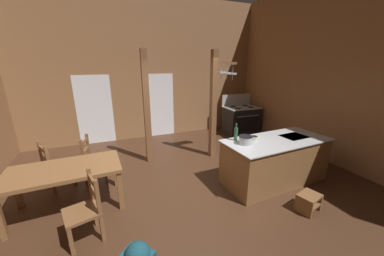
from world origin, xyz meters
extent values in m
cube|color=#422819|center=(0.00, 0.00, -0.05)|extent=(8.15, 7.83, 0.10)
cube|color=#93663F|center=(0.00, 3.58, 2.16)|extent=(8.15, 0.14, 4.33)
cube|color=#93663F|center=(3.75, 0.00, 2.16)|extent=(0.14, 7.83, 4.33)
cube|color=white|center=(-1.65, 3.51, 1.02)|extent=(1.00, 0.01, 2.05)
cube|color=white|center=(0.37, 3.51, 1.02)|extent=(0.84, 0.01, 2.05)
cube|color=brown|center=(1.76, -0.30, 0.45)|extent=(2.15, 1.02, 0.90)
cube|color=#B7BABF|center=(1.76, -0.30, 0.91)|extent=(2.21, 1.08, 0.02)
cube|color=black|center=(2.23, -0.27, 0.92)|extent=(0.54, 0.43, 0.00)
cube|color=black|center=(1.73, 0.13, 0.05)|extent=(1.99, 0.15, 0.10)
cube|color=black|center=(2.98, 2.68, 0.45)|extent=(1.12, 0.79, 0.90)
cube|color=black|center=(2.97, 2.29, 0.42)|extent=(0.93, 0.03, 0.52)
cylinder|color=#B7BABF|center=(2.97, 2.27, 0.70)|extent=(0.83, 0.04, 0.02)
cube|color=#B7BABF|center=(2.98, 2.68, 0.92)|extent=(1.16, 0.83, 0.03)
cube|color=#B7BABF|center=(2.99, 3.04, 1.12)|extent=(1.14, 0.07, 0.40)
cylinder|color=black|center=(3.22, 2.52, 0.94)|extent=(0.20, 0.20, 0.01)
cylinder|color=black|center=(2.73, 2.53, 0.94)|extent=(0.20, 0.20, 0.01)
cylinder|color=black|center=(3.23, 2.82, 0.94)|extent=(0.20, 0.20, 0.01)
cylinder|color=black|center=(2.74, 2.84, 0.94)|extent=(0.20, 0.20, 0.01)
cylinder|color=black|center=(3.30, 2.27, 0.82)|extent=(0.04, 0.03, 0.04)
cylinder|color=black|center=(3.08, 2.27, 0.82)|extent=(0.04, 0.03, 0.04)
cylinder|color=black|center=(2.86, 2.28, 0.82)|extent=(0.04, 0.03, 0.04)
cylinder|color=black|center=(2.64, 2.29, 0.82)|extent=(0.04, 0.03, 0.04)
cube|color=brown|center=(1.17, 1.34, 1.34)|extent=(0.15, 0.15, 2.68)
cube|color=brown|center=(1.44, 1.35, 2.37)|extent=(0.69, 0.11, 0.06)
cylinder|color=#B7BABF|center=(1.37, 1.34, 2.27)|extent=(0.01, 0.01, 0.19)
cylinder|color=#B7BABF|center=(1.37, 1.34, 2.15)|extent=(0.25, 0.25, 0.04)
cylinder|color=#B7BABF|center=(1.37, 1.34, 2.07)|extent=(0.02, 0.02, 0.14)
cylinder|color=#B7BABF|center=(1.54, 1.35, 2.26)|extent=(0.01, 0.01, 0.22)
cylinder|color=#B7BABF|center=(1.54, 1.35, 2.13)|extent=(0.22, 0.22, 0.04)
cylinder|color=#B7BABF|center=(1.54, 1.35, 2.05)|extent=(0.02, 0.02, 0.14)
cylinder|color=#B7BABF|center=(1.70, 1.36, 2.25)|extent=(0.01, 0.01, 0.23)
cylinder|color=#B7BABF|center=(1.70, 1.36, 2.11)|extent=(0.21, 0.21, 0.04)
cylinder|color=#B7BABF|center=(1.70, 1.36, 2.03)|extent=(0.02, 0.02, 0.14)
cube|color=brown|center=(-0.44, 1.63, 1.34)|extent=(0.14, 0.14, 2.68)
cube|color=brown|center=(1.62, -1.27, 0.28)|extent=(0.42, 0.36, 0.04)
cube|color=brown|center=(1.47, -1.31, 0.13)|extent=(0.11, 0.28, 0.26)
cube|color=brown|center=(1.78, -1.23, 0.13)|extent=(0.11, 0.28, 0.26)
cube|color=brown|center=(1.62, -1.27, 0.14)|extent=(0.38, 0.35, 0.03)
cube|color=brown|center=(-2.05, 0.32, 0.71)|extent=(1.74, 0.98, 0.06)
cube|color=brown|center=(-2.86, 0.67, 0.34)|extent=(0.08, 0.08, 0.68)
cube|color=brown|center=(-1.28, 0.74, 0.34)|extent=(0.08, 0.08, 0.68)
cube|color=brown|center=(-1.24, -0.04, 0.34)|extent=(0.08, 0.08, 0.68)
cube|color=brown|center=(-1.77, -0.53, 0.43)|extent=(0.54, 0.54, 0.04)
cube|color=brown|center=(-1.90, -0.76, 0.21)|extent=(0.06, 0.06, 0.41)
cube|color=brown|center=(-2.00, -0.39, 0.21)|extent=(0.06, 0.06, 0.41)
cube|color=brown|center=(-1.54, -0.66, 0.47)|extent=(0.06, 0.06, 0.95)
cube|color=brown|center=(-1.64, -0.30, 0.47)|extent=(0.06, 0.06, 0.95)
cube|color=brown|center=(-1.59, -0.48, 0.84)|extent=(0.13, 0.38, 0.07)
cube|color=brown|center=(-1.59, -0.48, 0.65)|extent=(0.13, 0.38, 0.07)
cube|color=brown|center=(-2.32, 1.17, 0.43)|extent=(0.59, 0.59, 0.04)
cube|color=brown|center=(-2.24, 1.43, 0.21)|extent=(0.07, 0.07, 0.41)
cube|color=brown|center=(-2.07, 1.09, 0.21)|extent=(0.07, 0.07, 0.41)
cube|color=brown|center=(-2.58, 1.25, 0.47)|extent=(0.07, 0.07, 0.95)
cube|color=brown|center=(-2.40, 0.92, 0.47)|extent=(0.07, 0.07, 0.95)
cube|color=brown|center=(-2.49, 1.08, 0.84)|extent=(0.21, 0.35, 0.07)
cube|color=brown|center=(-2.49, 1.08, 0.65)|extent=(0.21, 0.35, 0.07)
cube|color=brown|center=(-1.62, 1.18, 0.43)|extent=(0.52, 0.52, 0.04)
cube|color=brown|center=(-1.40, 1.32, 0.21)|extent=(0.06, 0.06, 0.41)
cube|color=brown|center=(-1.48, 0.95, 0.21)|extent=(0.06, 0.06, 0.41)
cube|color=brown|center=(-1.77, 1.40, 0.47)|extent=(0.06, 0.06, 0.95)
cube|color=brown|center=(-1.85, 1.03, 0.47)|extent=(0.06, 0.06, 0.95)
cube|color=brown|center=(-1.81, 1.22, 0.84)|extent=(0.11, 0.38, 0.07)
cube|color=brown|center=(-1.81, 1.22, 0.65)|extent=(0.11, 0.38, 0.07)
sphere|color=#194756|center=(-1.17, -1.52, 0.46)|extent=(0.38, 0.38, 0.27)
cylinder|color=#B7BABF|center=(1.03, -0.25, 0.99)|extent=(0.25, 0.25, 0.15)
cylinder|color=black|center=(1.03, -0.25, 1.07)|extent=(0.26, 0.26, 0.01)
cylinder|color=#B7BABF|center=(0.89, -0.25, 1.03)|extent=(0.05, 0.02, 0.02)
cylinder|color=#B7BABF|center=(1.17, -0.25, 1.03)|extent=(0.05, 0.02, 0.02)
cylinder|color=silver|center=(1.33, -0.11, 0.95)|extent=(0.18, 0.18, 0.06)
cylinder|color=black|center=(1.33, -0.11, 0.98)|extent=(0.15, 0.15, 0.00)
cylinder|color=#2D5638|center=(0.96, -0.03, 1.05)|extent=(0.07, 0.07, 0.26)
cylinder|color=#2D5638|center=(0.96, -0.03, 1.22)|extent=(0.03, 0.03, 0.09)
camera|label=1|loc=(-1.29, -3.31, 2.36)|focal=19.79mm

